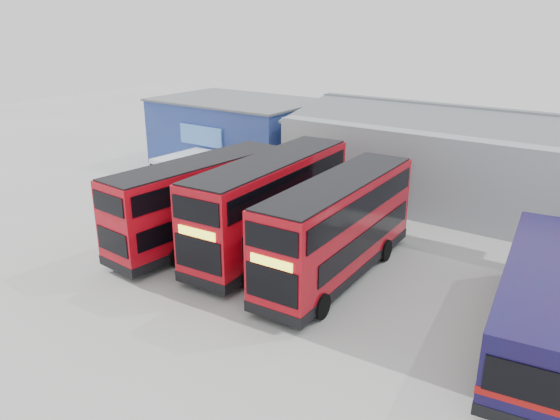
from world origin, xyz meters
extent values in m
plane|color=#979792|center=(0.00, 0.00, 0.00)|extent=(120.00, 120.00, 0.00)
cube|color=navy|center=(-14.00, 18.00, 2.50)|extent=(12.00, 8.00, 5.00)
cube|color=#585D62|center=(-14.00, 18.00, 5.05)|extent=(12.30, 8.30, 0.15)
cube|color=#5698F4|center=(-14.00, 13.90, 3.00)|extent=(3.96, 0.15, 1.40)
cube|color=gray|center=(8.00, 20.00, 2.50)|extent=(30.00, 12.00, 5.00)
cube|color=#585D62|center=(8.00, 17.20, 5.25)|extent=(30.50, 6.33, 1.29)
cube|color=#B60A16|center=(-5.41, 4.56, 2.33)|extent=(3.20, 10.46, 3.98)
cube|color=black|center=(-5.41, 4.56, 0.54)|extent=(3.24, 10.50, 0.44)
cube|color=black|center=(-4.19, 4.08, 1.87)|extent=(0.69, 8.72, 0.93)
cube|color=black|center=(-6.68, 4.26, 1.87)|extent=(0.69, 8.72, 0.93)
cube|color=black|center=(-4.17, 4.47, 3.53)|extent=(0.76, 9.70, 0.93)
cube|color=black|center=(-6.65, 4.65, 3.53)|extent=(0.76, 9.70, 0.93)
cube|color=black|center=(-5.03, 9.72, 1.77)|extent=(2.21, 0.21, 1.33)
cube|color=black|center=(-5.03, 9.72, 3.53)|extent=(2.21, 0.21, 0.93)
cube|color=#F0F734|center=(-5.03, 9.73, 2.65)|extent=(1.77, 0.17, 0.34)
cube|color=black|center=(-5.79, -0.60, 1.77)|extent=(2.16, 0.21, 1.08)
cube|color=black|center=(-5.79, -0.60, 3.53)|extent=(2.16, 0.21, 0.88)
cube|color=black|center=(-5.41, 4.56, 4.34)|extent=(3.04, 10.30, 0.10)
cylinder|color=black|center=(-3.97, 8.05, 0.51)|extent=(0.39, 1.04, 1.02)
cylinder|color=black|center=(-6.32, 8.22, 0.51)|extent=(0.39, 1.04, 1.02)
cylinder|color=black|center=(-4.43, 1.88, 0.51)|extent=(0.39, 1.04, 1.02)
cylinder|color=black|center=(-6.78, 2.05, 0.51)|extent=(0.39, 1.04, 1.02)
cube|color=#B60A16|center=(-1.91, 5.93, 2.51)|extent=(3.36, 11.26, 4.28)
cube|color=black|center=(-1.91, 5.93, 0.58)|extent=(3.41, 11.30, 0.48)
cube|color=black|center=(-3.28, 6.26, 2.01)|extent=(0.67, 9.40, 1.00)
cube|color=black|center=(-0.60, 6.44, 2.01)|extent=(0.67, 9.40, 1.00)
cube|color=black|center=(-3.25, 5.84, 3.81)|extent=(0.74, 10.45, 1.00)
cube|color=black|center=(-0.57, 6.02, 3.81)|extent=(0.74, 10.45, 1.00)
cube|color=black|center=(-1.55, 0.37, 1.90)|extent=(2.38, 0.21, 1.43)
cube|color=black|center=(-1.55, 0.37, 3.81)|extent=(2.38, 0.21, 1.00)
cube|color=#F0F734|center=(-1.54, 0.36, 2.86)|extent=(1.90, 0.17, 0.37)
cube|color=black|center=(-2.27, 11.49, 1.90)|extent=(2.33, 0.20, 1.16)
cube|color=black|center=(-2.27, 11.49, 3.81)|extent=(2.33, 0.20, 0.95)
cube|color=black|center=(-1.91, 5.93, 4.68)|extent=(3.20, 11.09, 0.11)
cylinder|color=black|center=(-2.92, 1.99, 0.55)|extent=(0.41, 1.12, 1.10)
cylinder|color=black|center=(-0.39, 2.16, 0.55)|extent=(0.41, 1.12, 1.10)
cylinder|color=black|center=(-3.36, 8.64, 0.55)|extent=(0.41, 1.12, 1.10)
cylinder|color=black|center=(-0.83, 8.81, 0.55)|extent=(0.41, 1.12, 1.10)
cube|color=#B60A16|center=(2.17, 5.41, 2.40)|extent=(3.00, 10.72, 4.10)
cube|color=black|center=(2.17, 5.41, 0.56)|extent=(3.04, 10.76, 0.46)
cube|color=black|center=(0.87, 5.76, 1.92)|extent=(0.45, 8.99, 0.96)
cube|color=black|center=(3.44, 5.87, 1.92)|extent=(0.45, 8.99, 0.96)
cube|color=black|center=(0.89, 5.35, 3.64)|extent=(0.50, 10.00, 0.96)
cube|color=black|center=(3.46, 5.47, 3.64)|extent=(0.50, 10.00, 0.96)
cube|color=black|center=(2.41, 0.09, 1.82)|extent=(2.28, 0.15, 1.37)
cube|color=black|center=(2.41, 0.09, 3.64)|extent=(2.28, 0.15, 0.96)
cube|color=#F0F734|center=(2.41, 0.08, 2.73)|extent=(1.82, 0.12, 0.35)
cube|color=black|center=(1.93, 10.73, 1.82)|extent=(2.22, 0.15, 1.11)
cube|color=black|center=(1.93, 10.73, 3.64)|extent=(2.22, 0.15, 0.91)
cube|color=black|center=(2.17, 5.41, 4.47)|extent=(2.84, 10.56, 0.10)
cylinder|color=black|center=(1.13, 1.67, 0.53)|extent=(0.37, 1.07, 1.05)
cylinder|color=black|center=(3.55, 1.78, 0.53)|extent=(0.37, 1.07, 1.05)
cylinder|color=black|center=(0.84, 8.03, 0.53)|extent=(0.37, 1.07, 1.05)
cylinder|color=black|center=(3.26, 8.14, 0.53)|extent=(0.37, 1.07, 1.05)
cube|color=#0F0E3F|center=(10.66, 4.93, 1.69)|extent=(3.96, 11.31, 2.67)
cube|color=black|center=(10.66, 4.93, 0.53)|extent=(4.00, 11.36, 0.40)
cube|color=#A50D0C|center=(10.66, 4.93, 1.21)|extent=(3.99, 11.34, 0.25)
cube|color=black|center=(9.43, 4.46, 2.11)|extent=(1.27, 9.19, 0.96)
cube|color=black|center=(9.93, 10.44, 1.86)|extent=(2.25, 0.35, 1.31)
cube|color=black|center=(11.39, -0.58, 1.86)|extent=(2.20, 0.34, 1.11)
cylinder|color=black|center=(8.94, 8.66, 0.52)|extent=(0.46, 1.08, 1.05)
cylinder|color=black|center=(9.88, 1.68, 0.52)|extent=(0.46, 1.08, 1.05)
cube|color=white|center=(-13.62, 11.82, 1.19)|extent=(2.11, 4.83, 1.80)
cube|color=black|center=(-13.73, 9.43, 1.47)|extent=(1.71, 0.12, 0.66)
cube|color=black|center=(-14.66, 10.34, 1.47)|extent=(0.09, 0.86, 0.57)
cube|color=black|center=(-12.72, 10.26, 1.47)|extent=(0.09, 0.86, 0.57)
cylinder|color=black|center=(-14.60, 10.25, 0.34)|extent=(0.26, 0.69, 0.68)
cylinder|color=black|center=(-12.78, 10.17, 0.34)|extent=(0.26, 0.69, 0.68)
cylinder|color=black|center=(-14.46, 13.47, 0.34)|extent=(0.26, 0.69, 0.68)
cylinder|color=black|center=(-12.64, 13.39, 0.34)|extent=(0.26, 0.69, 0.68)
camera|label=1|loc=(13.07, -14.35, 11.17)|focal=35.00mm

